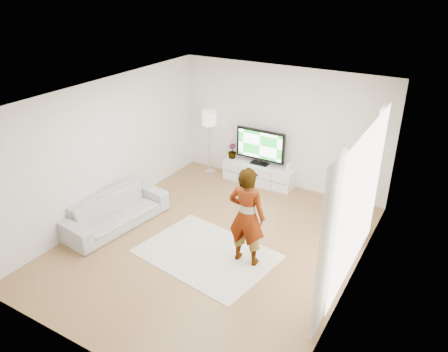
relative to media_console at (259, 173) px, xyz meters
The scene contains 17 objects.
floor 2.81m from the media_console, 81.33° to the right, with size 6.00×6.00×0.00m, color #AF7E4F.
ceiling 3.79m from the media_console, 81.33° to the right, with size 6.00×6.00×0.00m, color white.
wall_left 3.65m from the media_console, 126.93° to the right, with size 0.02×6.00×2.80m, color silver.
wall_right 4.19m from the media_console, 43.42° to the right, with size 0.02×6.00×2.80m, color silver.
wall_back 1.25m from the media_console, 29.14° to the left, with size 5.00×0.02×2.80m, color silver.
wall_front 5.90m from the media_console, 85.82° to the right, with size 5.00×0.02×2.80m, color silver.
window 3.99m from the media_console, 40.35° to the right, with size 0.01×2.60×2.50m, color white.
curtain_near 4.83m from the media_console, 53.15° to the right, with size 0.04×0.70×2.60m, color white.
curtain_far 3.25m from the media_console, 22.43° to the right, with size 0.04×0.70×2.60m, color white.
media_console is the anchor object (origin of this frame).
television 0.70m from the media_console, 90.00° to the left, with size 1.22×0.24×0.85m.
game_console 0.83m from the media_console, ahead, with size 0.08×0.15×0.20m.
potted_plant 0.85m from the media_console, behind, with size 0.21×0.21×0.37m, color #3F7238.
rug 3.14m from the media_console, 81.00° to the right, with size 2.33×1.68×0.01m, color beige.
player 3.22m from the media_console, 67.77° to the right, with size 0.65×0.43×1.79m, color #334772.
sofa 3.55m from the media_console, 116.92° to the right, with size 2.17×0.85×0.63m, color #B4B4AF.
floor_lamp 1.74m from the media_console, behind, with size 0.35×0.35×1.59m.
Camera 1 is at (3.64, -5.79, 4.68)m, focal length 35.00 mm.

